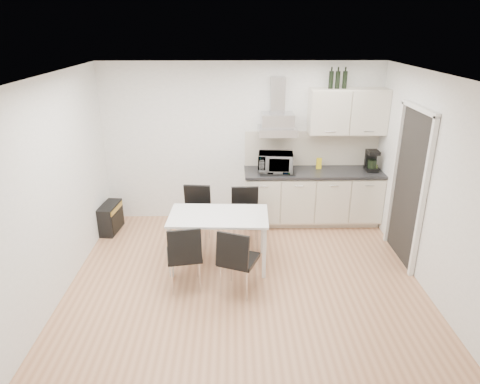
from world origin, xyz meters
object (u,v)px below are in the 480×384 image
object	(u,v)px
chair_near_right	(239,260)
guitar_amp	(111,218)
chair_far_left	(195,217)
chair_far_right	(245,219)
dining_table	(219,221)
kitchenette	(315,175)
floor_speaker	(202,211)
chair_near_left	(184,256)

from	to	relation	value
chair_near_right	guitar_amp	bearing A→B (deg)	161.79
chair_far_left	chair_far_right	world-z (taller)	same
dining_table	chair_far_left	xyz separation A→B (m)	(-0.37, 0.61, -0.22)
chair_near_right	dining_table	bearing A→B (deg)	133.74
chair_far_right	chair_near_right	xyz separation A→B (m)	(-0.12, -1.18, 0.00)
chair_far_right	guitar_amp	bearing A→B (deg)	-14.94
dining_table	chair_near_right	distance (m)	0.73
kitchenette	dining_table	distance (m)	2.05
floor_speaker	dining_table	bearing A→B (deg)	-93.45
dining_table	floor_speaker	bearing A→B (deg)	104.98
chair_near_left	guitar_amp	distance (m)	2.10
chair_far_left	guitar_amp	bearing A→B (deg)	-11.03
floor_speaker	guitar_amp	bearing A→B (deg)	-178.60
kitchenette	guitar_amp	distance (m)	3.37
chair_near_left	kitchenette	bearing A→B (deg)	34.26
chair_far_left	guitar_amp	distance (m)	1.49
kitchenette	chair_far_left	distance (m)	2.07
chair_far_right	guitar_amp	world-z (taller)	chair_far_right
chair_far_right	chair_near_left	world-z (taller)	same
dining_table	chair_near_left	world-z (taller)	chair_near_left
dining_table	floor_speaker	xyz separation A→B (m)	(-0.34, 1.51, -0.53)
chair_far_right	chair_near_left	bearing A→B (deg)	52.27
chair_far_right	guitar_amp	xyz separation A→B (m)	(-2.14, 0.53, -0.21)
chair_near_left	guitar_amp	world-z (taller)	chair_near_left
dining_table	chair_far_left	size ratio (longest dim) A/B	1.53
guitar_amp	floor_speaker	bearing A→B (deg)	23.78
chair_near_left	guitar_amp	size ratio (longest dim) A/B	1.54
dining_table	chair_far_right	distance (m)	0.69
chair_far_right	floor_speaker	size ratio (longest dim) A/B	3.38
dining_table	chair_far_left	distance (m)	0.75
chair_far_left	guitar_amp	xyz separation A→B (m)	(-1.40, 0.45, -0.21)
floor_speaker	chair_near_right	bearing A→B (deg)	-90.63
dining_table	floor_speaker	distance (m)	1.64
kitchenette	chair_far_left	bearing A→B (deg)	-158.80
chair_near_right	floor_speaker	world-z (taller)	chair_near_right
kitchenette	chair_near_right	world-z (taller)	kitchenette
kitchenette	floor_speaker	xyz separation A→B (m)	(-1.87, 0.17, -0.70)
chair_far_left	chair_near_left	world-z (taller)	same
chair_far_right	chair_near_right	bearing A→B (deg)	83.37
chair_far_left	chair_near_right	world-z (taller)	same
chair_far_left	chair_near_right	size ratio (longest dim) A/B	1.00
chair_far_left	chair_near_right	xyz separation A→B (m)	(0.63, -1.26, 0.00)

